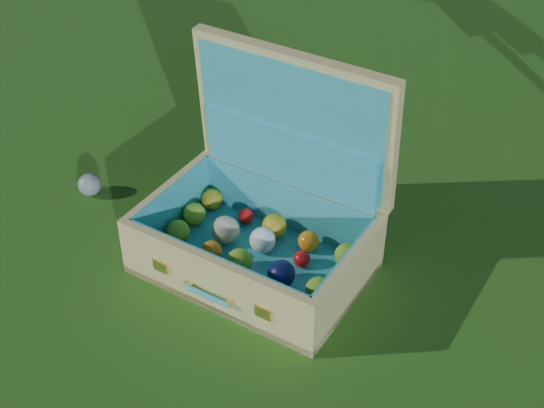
{
  "coord_description": "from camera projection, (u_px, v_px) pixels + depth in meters",
  "views": [
    {
      "loc": [
        0.84,
        -1.23,
        1.33
      ],
      "look_at": [
        -0.1,
        -0.06,
        0.17
      ],
      "focal_mm": 50.0,
      "sensor_mm": 36.0,
      "label": 1
    }
  ],
  "objects": [
    {
      "name": "suitcase",
      "position": [
        266.0,
        210.0,
        1.91
      ],
      "size": [
        0.6,
        0.47,
        0.54
      ],
      "rotation": [
        0.0,
        0.0,
        0.13
      ],
      "color": "#D9C574",
      "rests_on": "ground"
    },
    {
      "name": "stray_ball",
      "position": [
        89.0,
        185.0,
        2.2
      ],
      "size": [
        0.07,
        0.07,
        0.07
      ],
      "primitive_type": "sphere",
      "color": "teal",
      "rests_on": "ground"
    },
    {
      "name": "ground",
      "position": [
        317.0,
        258.0,
        1.99
      ],
      "size": [
        60.0,
        60.0,
        0.0
      ],
      "primitive_type": "plane",
      "color": "#215114",
      "rests_on": "ground"
    }
  ]
}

